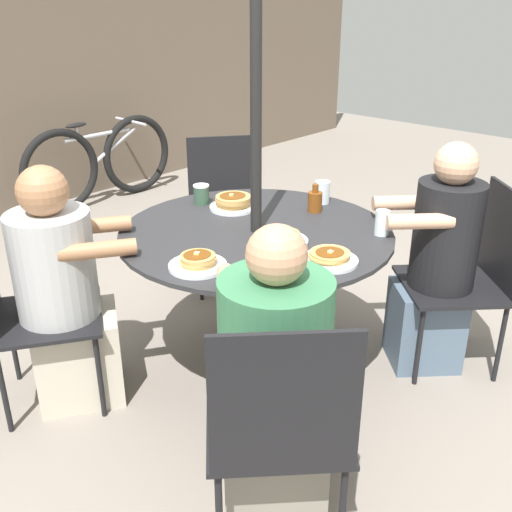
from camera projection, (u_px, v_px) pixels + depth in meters
The scene contains 19 objects.
ground_plane at pixel (256, 365), 3.08m from camera, with size 12.00×12.00×0.00m, color gray.
patio_table at pixel (256, 255), 2.82m from camera, with size 1.27×1.27×0.75m.
umbrella_pole at pixel (256, 162), 2.64m from camera, with size 0.05×0.05×2.14m, color black.
patio_chair_north at pixel (473, 269), 2.93m from camera, with size 0.66×0.66×0.92m.
diner_north at pixel (437, 267), 2.91m from camera, with size 0.54×0.54×1.15m.
patio_chair_east at pixel (225, 204), 3.82m from camera, with size 0.66×0.66×0.92m.
patio_chair_south at pixel (21, 303), 2.61m from camera, with size 0.65×0.65×0.92m.
diner_south at pixel (65, 299), 2.66m from camera, with size 0.59×0.55×1.12m.
patio_chair_west at pixel (279, 421), 1.90m from camera, with size 0.66×0.66×0.92m.
diner_west at pixel (274, 389), 2.07m from camera, with size 0.61×0.61×1.12m.
pancake_plate_a at pixel (233, 203), 3.04m from camera, with size 0.24×0.24×0.08m.
pancake_plate_b at pixel (329, 258), 2.44m from camera, with size 0.24×0.24×0.06m.
pancake_plate_c at pixel (281, 239), 2.63m from camera, with size 0.24×0.24×0.06m.
pancake_plate_d at pixel (198, 263), 2.40m from camera, with size 0.24×0.24×0.07m.
syrup_bottle at pixel (315, 201), 2.99m from camera, with size 0.09×0.07×0.14m.
coffee_cup at pixel (201, 194), 3.10m from camera, with size 0.08×0.08×0.10m.
drinking_glass_a at pixel (322, 192), 3.11m from camera, with size 0.08×0.08×0.12m, color silver.
drinking_glass_b at pixel (382, 223), 2.71m from camera, with size 0.07×0.07×0.12m, color silver.
bicycle at pixel (101, 162), 5.31m from camera, with size 1.52×0.44×0.74m.
Camera 1 is at (-1.90, -1.74, 1.77)m, focal length 42.00 mm.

